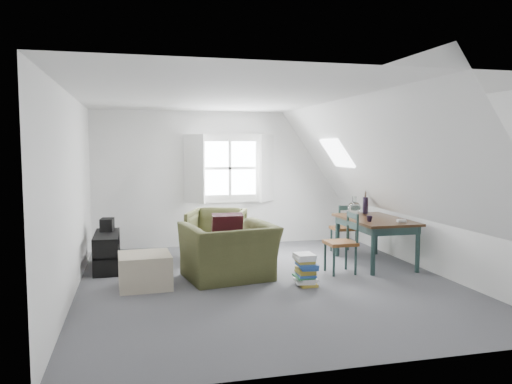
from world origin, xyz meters
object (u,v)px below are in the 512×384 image
object	(u,v)px
magazine_stack	(306,270)
dining_chair_far	(345,228)
dining_chair_near	(343,242)
dining_table	(375,224)
media_shelf	(107,253)
armchair_far	(217,258)
armchair_near	(229,279)
ottoman	(145,270)

from	to	relation	value
magazine_stack	dining_chair_far	bearing A→B (deg)	52.93
dining_chair_far	dining_chair_near	world-z (taller)	dining_chair_near
dining_table	magazine_stack	world-z (taller)	dining_table
dining_chair_far	media_shelf	distance (m)	3.98
armchair_far	magazine_stack	distance (m)	2.08
armchair_near	armchair_far	bearing A→B (deg)	-102.22
armchair_near	armchair_far	xyz separation A→B (m)	(0.05, 1.32, 0.00)
armchair_near	ottoman	bearing A→B (deg)	-3.92
dining_chair_near	magazine_stack	bearing A→B (deg)	-57.58
dining_chair_far	dining_table	bearing A→B (deg)	77.82
armchair_near	dining_table	xyz separation A→B (m)	(2.41, 0.35, 0.63)
armchair_far	dining_table	world-z (taller)	dining_table
armchair_near	dining_chair_far	world-z (taller)	dining_chair_far
media_shelf	ottoman	bearing A→B (deg)	-65.04
armchair_near	ottoman	distance (m)	1.18
armchair_far	dining_chair_far	xyz separation A→B (m)	(2.23, -0.09, 0.45)
armchair_near	dining_chair_near	bearing A→B (deg)	168.28
ottoman	dining_chair_near	xyz separation A→B (m)	(2.84, 0.08, 0.24)
dining_chair_near	dining_chair_far	bearing A→B (deg)	153.40
dining_chair_far	media_shelf	world-z (taller)	dining_chair_far
armchair_far	magazine_stack	bearing A→B (deg)	-43.15
armchair_near	magazine_stack	xyz separation A→B (m)	(0.94, -0.55, 0.21)
armchair_near	dining_table	distance (m)	2.51
ottoman	dining_chair_far	size ratio (longest dim) A/B	0.78
armchair_near	dining_table	size ratio (longest dim) A/B	0.82
media_shelf	dining_table	bearing A→B (deg)	-9.49
ottoman	dining_table	size ratio (longest dim) A/B	0.46
armchair_far	magazine_stack	size ratio (longest dim) A/B	2.14
ottoman	media_shelf	xyz separation A→B (m)	(-0.53, 1.10, 0.02)
dining_chair_far	dining_chair_near	xyz separation A→B (m)	(-0.59, -1.27, 0.02)
armchair_far	dining_chair_near	size ratio (longest dim) A/B	1.02
armchair_far	media_shelf	world-z (taller)	media_shelf
armchair_far	ottoman	xyz separation A→B (m)	(-1.20, -1.45, 0.22)
armchair_near	magazine_stack	size ratio (longest dim) A/B	2.83
dining_chair_near	armchair_near	bearing A→B (deg)	-93.21
dining_chair_far	ottoman	bearing A→B (deg)	0.91
armchair_near	magazine_stack	bearing A→B (deg)	139.34
armchair_far	dining_chair_near	world-z (taller)	dining_chair_near
dining_table	magazine_stack	bearing A→B (deg)	-150.99
magazine_stack	media_shelf	bearing A→B (deg)	149.75
armchair_far	media_shelf	bearing A→B (deg)	-147.28
armchair_near	media_shelf	xyz separation A→B (m)	(-1.69, 0.98, 0.25)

